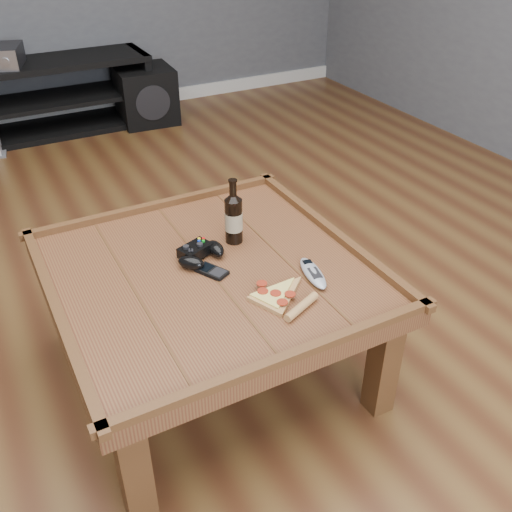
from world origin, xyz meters
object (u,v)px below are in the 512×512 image
game_controller (200,253)px  pizza_slice (279,297)px  media_console (50,98)px  smartphone (212,271)px  remote_control (313,273)px  coffee_table (210,285)px  subwoofer (146,95)px  beer_bottle (234,217)px

game_controller → pizza_slice: (0.12, -0.32, -0.02)m
media_console → smartphone: bearing=-90.0°
game_controller → remote_control: size_ratio=0.96×
coffee_table → pizza_slice: pizza_slice is taller
coffee_table → smartphone: size_ratio=8.86×
game_controller → subwoofer: (0.66, 2.56, -0.28)m
game_controller → smartphone: (0.00, -0.09, -0.02)m
media_console → game_controller: bearing=-90.0°
media_console → smartphone: size_ratio=12.04×
pizza_slice → subwoofer: (0.54, 2.88, -0.26)m
media_console → smartphone: (0.00, -2.77, 0.21)m
coffee_table → media_console: 2.75m
game_controller → remote_control: (0.28, -0.26, -0.01)m
remote_control → subwoofer: remote_control is taller
coffee_table → smartphone: 0.07m
coffee_table → smartphone: (0.00, -0.02, 0.07)m
coffee_table → game_controller: (0.00, 0.07, 0.08)m
pizza_slice → smartphone: 0.26m
beer_bottle → remote_control: beer_bottle is taller
coffee_table → smartphone: bearing=-83.3°
media_console → remote_control: media_console is taller
pizza_slice → remote_control: size_ratio=1.58×
beer_bottle → subwoofer: size_ratio=0.56×
pizza_slice → smartphone: (-0.12, 0.23, -0.00)m
coffee_table → remote_control: 0.35m
coffee_table → media_console: media_console is taller
media_console → subwoofer: 0.67m
coffee_table → pizza_slice: size_ratio=3.46×
smartphone → subwoofer: size_ratio=0.27×
remote_control → game_controller: bearing=148.2°
game_controller → remote_control: game_controller is taller
smartphone → pizza_slice: bearing=-89.1°
beer_bottle → subwoofer: beer_bottle is taller
pizza_slice → subwoofer: pizza_slice is taller
coffee_table → subwoofer: bearing=75.9°
subwoofer → pizza_slice: bearing=-96.7°
beer_bottle → pizza_slice: size_ratio=0.80×
pizza_slice → remote_control: bearing=-3.5°
smartphone → subwoofer: smartphone is taller
beer_bottle → smartphone: (-0.15, -0.14, -0.09)m
smartphone → media_console: bearing=62.8°
media_console → subwoofer: bearing=-9.9°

